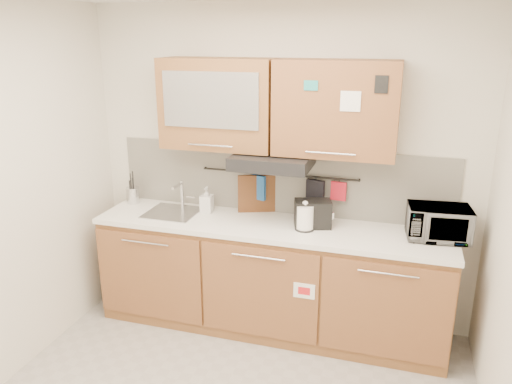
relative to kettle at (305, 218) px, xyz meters
The scene contains 17 objects.
wall_back 0.53m from the kettle, 129.80° to the left, with size 3.20×3.20×0.00m, color silver.
base_cabinet 0.67m from the kettle, behind, with size 2.80×0.64×0.88m.
countertop 0.31m from the kettle, behind, with size 2.82×0.62×0.04m, color white.
backsplash 0.48m from the kettle, 130.81° to the left, with size 2.80×0.02×0.56m, color silver.
upper_cabinets 0.88m from the kettle, 150.27° to the left, with size 1.82×0.37×0.70m.
range_hood 0.51m from the kettle, 161.98° to the left, with size 0.60×0.46×0.10m, color black.
sink 1.14m from the kettle, behind, with size 0.42×0.40×0.26m.
utensil_rail 0.48m from the kettle, 134.29° to the left, with size 0.02×0.02×1.30m, color black.
utensil_crock 1.60m from the kettle, behind, with size 0.15×0.15×0.29m.
kettle is the anchor object (origin of this frame).
toaster 0.09m from the kettle, 60.47° to the left, with size 0.32×0.24×0.21m.
microwave 0.97m from the kettle, ahead, with size 0.44×0.30×0.24m, color #999999.
soap_bottle 0.88m from the kettle, 169.86° to the left, with size 0.10×0.10×0.22m, color #999999.
cutting_board 0.54m from the kettle, 149.19° to the left, with size 0.32×0.02×0.39m, color brown.
oven_mitt 0.54m from the kettle, 148.37° to the left, with size 0.12×0.03×0.21m, color #205395.
dark_pouch 0.30m from the kettle, 85.13° to the left, with size 0.15×0.04×0.23m, color black.
pot_holder 0.38m from the kettle, 53.00° to the left, with size 0.12×0.02×0.15m, color red.
Camera 1 is at (0.95, -2.36, 2.35)m, focal length 35.00 mm.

